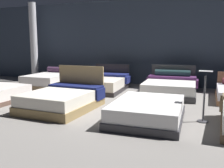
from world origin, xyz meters
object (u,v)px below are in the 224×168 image
Objects in this scene: bed_4 at (50,80)px; bed_6 at (170,87)px; bed_5 at (104,83)px; bed_2 at (148,111)px; support_pillar at (34,43)px; price_sign at (204,102)px; bed_1 at (63,99)px.

bed_4 is 4.72m from bed_6.
bed_2 is at bearing -55.40° from bed_5.
bed_5 is at bearing -14.99° from support_pillar.
support_pillar reaches higher than price_sign.
bed_6 is (2.39, 0.05, 0.02)m from bed_5.
price_sign is (3.50, -2.67, 0.18)m from bed_5.
bed_5 reaches higher than bed_4.
support_pillar reaches higher than bed_4.
support_pillar is at bearing 144.59° from bed_2.
bed_5 is at bearing 142.63° from price_sign.
bed_4 is at bearing 145.37° from bed_2.
bed_1 is 3.45m from price_sign.
bed_6 is at bearing 52.90° from bed_1.
bed_2 is 0.60× the size of support_pillar.
bed_2 is at bearing -2.24° from bed_1.
bed_4 is 1.77× the size of price_sign.
support_pillar is at bearing 161.62° from bed_5.
bed_4 is 2.43m from support_pillar.
bed_5 is 4.30m from support_pillar.
bed_4 is 0.90× the size of bed_5.
bed_2 is at bearing -93.63° from bed_6.
bed_1 is 3.72m from bed_6.
bed_5 is at bearing 92.86° from bed_1.
price_sign is 8.38m from support_pillar.
bed_6 is at bearing -8.96° from support_pillar.
price_sign reaches higher than bed_4.
bed_5 is 4.41m from price_sign.
bed_2 is 0.97× the size of bed_6.
bed_4 is 2.33m from bed_5.
support_pillar is (-7.40, 3.72, 1.31)m from price_sign.
bed_4 is 6.39m from price_sign.
bed_6 is (2.33, 2.90, 0.01)m from bed_1.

